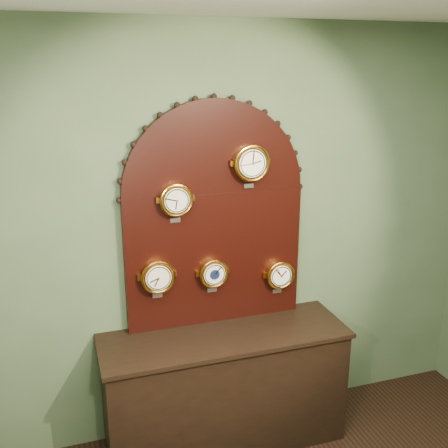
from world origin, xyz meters
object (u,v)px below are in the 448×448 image
object	(u,v)px
shop_counter	(225,390)
arabic_clock	(251,163)
roman_clock	(176,200)
tide_clock	(280,274)
display_board	(215,209)
hygrometer	(158,276)
barometer	(213,273)

from	to	relation	value
shop_counter	arabic_clock	xyz separation A→B (m)	(0.22, 0.15, 1.53)
roman_clock	tide_clock	bearing A→B (deg)	0.02
display_board	roman_clock	bearing A→B (deg)	-166.21
display_board	tide_clock	xyz separation A→B (m)	(0.45, -0.07, -0.49)
display_board	roman_clock	distance (m)	0.29
roman_clock	arabic_clock	xyz separation A→B (m)	(0.49, -0.00, 0.20)
hygrometer	roman_clock	bearing A→B (deg)	0.14
arabic_clock	hygrometer	bearing A→B (deg)	179.96
display_board	hygrometer	world-z (taller)	display_board
barometer	hygrometer	bearing A→B (deg)	-179.92
arabic_clock	barometer	world-z (taller)	arabic_clock
display_board	arabic_clock	world-z (taller)	display_board
display_board	tide_clock	bearing A→B (deg)	-8.39
tide_clock	hygrometer	bearing A→B (deg)	-179.96
tide_clock	shop_counter	bearing A→B (deg)	-161.00
shop_counter	hygrometer	world-z (taller)	hygrometer
arabic_clock	tide_clock	world-z (taller)	arabic_clock
barometer	tide_clock	size ratio (longest dim) A/B	0.98
roman_clock	arabic_clock	size ratio (longest dim) A/B	0.91
shop_counter	roman_clock	bearing A→B (deg)	150.31
arabic_clock	roman_clock	bearing A→B (deg)	179.92
shop_counter	barometer	world-z (taller)	barometer
shop_counter	barometer	bearing A→B (deg)	101.28
shop_counter	tide_clock	distance (m)	0.87
hygrometer	display_board	bearing A→B (deg)	9.39
arabic_clock	display_board	bearing A→B (deg)	163.30
roman_clock	barometer	world-z (taller)	roman_clock
display_board	tide_clock	size ratio (longest dim) A/B	6.03
barometer	display_board	bearing A→B (deg)	65.05
roman_clock	barometer	size ratio (longest dim) A/B	1.06
roman_clock	hygrometer	bearing A→B (deg)	-179.86
roman_clock	tide_clock	xyz separation A→B (m)	(0.72, 0.00, -0.59)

